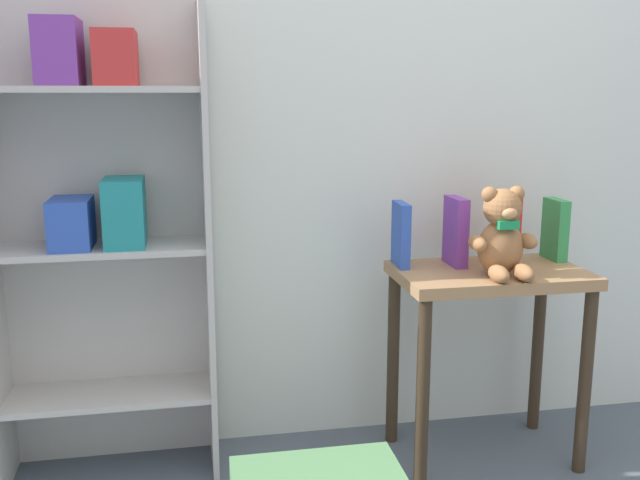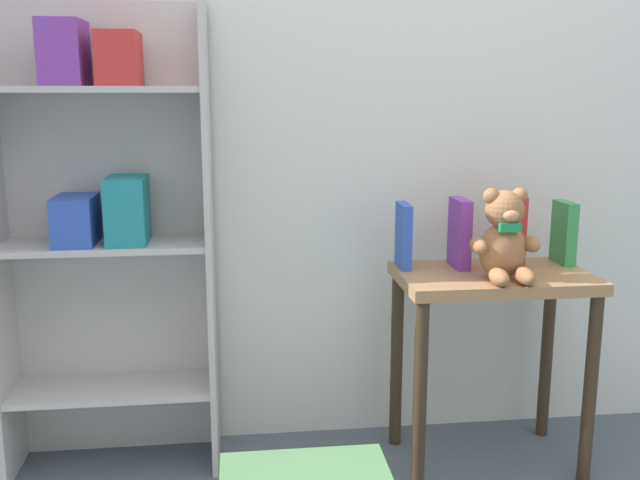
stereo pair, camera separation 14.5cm
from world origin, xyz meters
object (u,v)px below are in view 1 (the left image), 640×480
at_px(book_standing_purple, 456,231).
at_px(display_table, 488,307).
at_px(bookshelf_side, 100,218).
at_px(book_standing_green, 555,229).
at_px(book_standing_red, 507,228).
at_px(teddy_bear, 502,236).
at_px(book_standing_blue, 401,234).

bearing_deg(book_standing_purple, display_table, -41.70).
bearing_deg(bookshelf_side, book_standing_green, -2.71).
height_order(bookshelf_side, book_standing_purple, bookshelf_side).
relative_size(book_standing_purple, book_standing_red, 0.97).
height_order(book_standing_purple, book_standing_red, book_standing_red).
xyz_separation_m(bookshelf_side, display_table, (1.17, -0.16, -0.30)).
height_order(bookshelf_side, book_standing_green, bookshelf_side).
bearing_deg(book_standing_green, book_standing_red, -177.07).
distance_m(display_table, teddy_bear, 0.26).
xyz_separation_m(book_standing_blue, book_standing_green, (0.52, -0.01, -0.00)).
bearing_deg(display_table, book_standing_purple, 138.43).
bearing_deg(teddy_bear, book_standing_red, 60.61).
height_order(display_table, book_standing_red, book_standing_red).
relative_size(book_standing_blue, book_standing_red, 0.90).
distance_m(teddy_bear, book_standing_red, 0.18).
bearing_deg(bookshelf_side, book_standing_red, -3.45).
height_order(bookshelf_side, display_table, bookshelf_side).
distance_m(book_standing_purple, book_standing_red, 0.17).
xyz_separation_m(teddy_bear, book_standing_blue, (-0.26, 0.17, -0.02)).
height_order(display_table, book_standing_blue, book_standing_blue).
bearing_deg(display_table, book_standing_red, 42.84).
height_order(book_standing_blue, book_standing_purple, book_standing_purple).
bearing_deg(book_standing_purple, book_standing_green, 1.79).
distance_m(display_table, book_standing_blue, 0.36).
relative_size(display_table, book_standing_red, 2.82).
bearing_deg(book_standing_green, book_standing_blue, 179.34).
bearing_deg(teddy_bear, display_table, 88.52).
xyz_separation_m(display_table, book_standing_purple, (-0.09, 0.08, 0.23)).
xyz_separation_m(book_standing_purple, book_standing_red, (0.17, 0.00, 0.00)).
relative_size(teddy_bear, book_standing_purple, 1.24).
bearing_deg(book_standing_red, book_standing_blue, 176.22).
relative_size(book_standing_blue, book_standing_green, 1.01).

